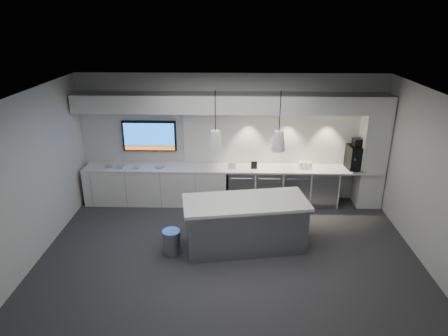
{
  "coord_description": "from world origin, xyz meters",
  "views": [
    {
      "loc": [
        0.08,
        -6.41,
        4.24
      ],
      "look_at": [
        -0.13,
        1.1,
        1.3
      ],
      "focal_mm": 32.0,
      "sensor_mm": 36.0,
      "label": 1
    }
  ],
  "objects_px": {
    "wall_tv": "(149,136)",
    "island": "(245,224)",
    "coffee_machine": "(356,156)",
    "bin": "(172,242)"
  },
  "relations": [
    {
      "from": "wall_tv",
      "to": "bin",
      "type": "relative_size",
      "value": 2.62
    },
    {
      "from": "coffee_machine",
      "to": "wall_tv",
      "type": "bearing_deg",
      "value": 171.54
    },
    {
      "from": "wall_tv",
      "to": "island",
      "type": "distance_m",
      "value": 3.28
    },
    {
      "from": "wall_tv",
      "to": "coffee_machine",
      "type": "xyz_separation_m",
      "value": [
        4.75,
        -0.25,
        -0.37
      ]
    },
    {
      "from": "wall_tv",
      "to": "island",
      "type": "xyz_separation_m",
      "value": [
        2.2,
        -2.19,
        -1.07
      ]
    },
    {
      "from": "coffee_machine",
      "to": "bin",
      "type": "bearing_deg",
      "value": -156.13
    },
    {
      "from": "wall_tv",
      "to": "coffee_machine",
      "type": "relative_size",
      "value": 1.76
    },
    {
      "from": "wall_tv",
      "to": "coffee_machine",
      "type": "distance_m",
      "value": 4.77
    },
    {
      "from": "island",
      "to": "coffee_machine",
      "type": "distance_m",
      "value": 3.28
    },
    {
      "from": "bin",
      "to": "coffee_machine",
      "type": "xyz_separation_m",
      "value": [
        3.92,
        2.21,
        0.95
      ]
    }
  ]
}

